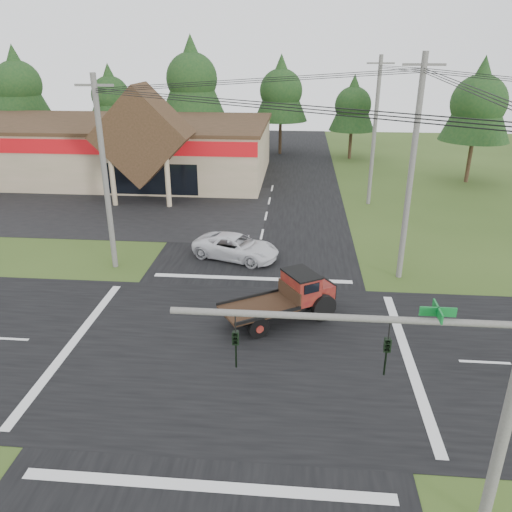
# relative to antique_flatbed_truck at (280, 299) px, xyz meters

# --- Properties ---
(ground) EXTENTS (120.00, 120.00, 0.00)m
(ground) POSITION_rel_antique_flatbed_truck_xyz_m (-1.70, -2.64, -1.12)
(ground) COLOR #324819
(ground) RESTS_ON ground
(road_ns) EXTENTS (12.00, 120.00, 0.02)m
(road_ns) POSITION_rel_antique_flatbed_truck_xyz_m (-1.70, -2.64, -1.11)
(road_ns) COLOR black
(road_ns) RESTS_ON ground
(road_ew) EXTENTS (120.00, 12.00, 0.02)m
(road_ew) POSITION_rel_antique_flatbed_truck_xyz_m (-1.70, -2.64, -1.11)
(road_ew) COLOR black
(road_ew) RESTS_ON ground
(parking_apron) EXTENTS (28.00, 14.00, 0.02)m
(parking_apron) POSITION_rel_antique_flatbed_truck_xyz_m (-15.70, 16.36, -1.10)
(parking_apron) COLOR black
(parking_apron) RESTS_ON ground
(cvs_building) EXTENTS (30.40, 18.20, 9.19)m
(cvs_building) POSITION_rel_antique_flatbed_truck_xyz_m (-17.41, 26.93, 1.66)
(cvs_building) COLOR #988C67
(cvs_building) RESTS_ON ground
(traffic_signal_mast) EXTENTS (8.12, 0.24, 7.00)m
(traffic_signal_mast) POSITION_rel_antique_flatbed_truck_xyz_m (4.12, -10.14, 3.31)
(traffic_signal_mast) COLOR #595651
(traffic_signal_mast) RESTS_ON ground
(utility_pole_nw) EXTENTS (2.00, 0.30, 10.50)m
(utility_pole_nw) POSITION_rel_antique_flatbed_truck_xyz_m (-9.70, 5.36, 4.27)
(utility_pole_nw) COLOR #595651
(utility_pole_nw) RESTS_ON ground
(utility_pole_ne) EXTENTS (2.00, 0.30, 11.50)m
(utility_pole_ne) POSITION_rel_antique_flatbed_truck_xyz_m (6.30, 5.36, 4.77)
(utility_pole_ne) COLOR #595651
(utility_pole_ne) RESTS_ON ground
(utility_pole_n) EXTENTS (2.00, 0.30, 11.20)m
(utility_pole_n) POSITION_rel_antique_flatbed_truck_xyz_m (6.30, 19.36, 4.62)
(utility_pole_n) COLOR #595651
(utility_pole_n) RESTS_ON ground
(tree_row_a) EXTENTS (6.72, 6.72, 12.12)m
(tree_row_a) POSITION_rel_antique_flatbed_truck_xyz_m (-31.70, 37.36, 6.93)
(tree_row_a) COLOR #332316
(tree_row_a) RESTS_ON ground
(tree_row_b) EXTENTS (5.60, 5.60, 10.10)m
(tree_row_b) POSITION_rel_antique_flatbed_truck_xyz_m (-21.70, 39.36, 5.59)
(tree_row_b) COLOR #332316
(tree_row_b) RESTS_ON ground
(tree_row_c) EXTENTS (7.28, 7.28, 13.13)m
(tree_row_c) POSITION_rel_antique_flatbed_truck_xyz_m (-11.70, 38.36, 7.60)
(tree_row_c) COLOR #332316
(tree_row_c) RESTS_ON ground
(tree_row_d) EXTENTS (6.16, 6.16, 11.11)m
(tree_row_d) POSITION_rel_antique_flatbed_truck_xyz_m (-1.70, 39.36, 6.26)
(tree_row_d) COLOR #332316
(tree_row_d) RESTS_ON ground
(tree_row_e) EXTENTS (5.04, 5.04, 9.09)m
(tree_row_e) POSITION_rel_antique_flatbed_truck_xyz_m (6.30, 37.36, 4.91)
(tree_row_e) COLOR #332316
(tree_row_e) RESTS_ON ground
(tree_side_ne) EXTENTS (6.16, 6.16, 11.11)m
(tree_side_ne) POSITION_rel_antique_flatbed_truck_xyz_m (16.30, 27.36, 6.26)
(tree_side_ne) COLOR #332316
(tree_side_ne) RESTS_ON ground
(antique_flatbed_truck) EXTENTS (5.63, 4.56, 2.24)m
(antique_flatbed_truck) POSITION_rel_antique_flatbed_truck_xyz_m (0.00, 0.00, 0.00)
(antique_flatbed_truck) COLOR #570C13
(antique_flatbed_truck) RESTS_ON ground
(white_pickup) EXTENTS (5.60, 3.90, 1.42)m
(white_pickup) POSITION_rel_antique_flatbed_truck_xyz_m (-2.92, 7.20, -0.41)
(white_pickup) COLOR silver
(white_pickup) RESTS_ON ground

